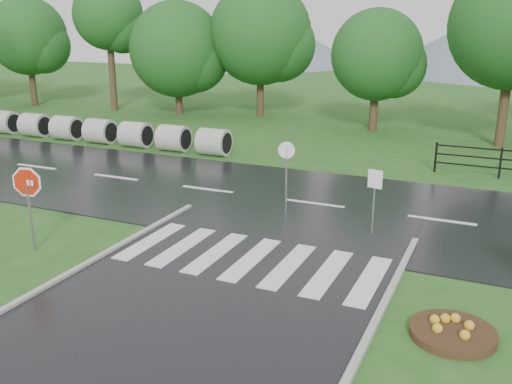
% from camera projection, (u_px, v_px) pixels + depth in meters
% --- Properties ---
extents(ground, '(120.00, 120.00, 0.00)m').
position_uv_depth(ground, '(132.00, 367.00, 9.94)').
color(ground, '#25551C').
rests_on(ground, ground).
extents(main_road, '(90.00, 8.00, 0.04)m').
position_uv_depth(main_road, '(315.00, 205.00, 18.67)').
color(main_road, black).
rests_on(main_road, ground).
extents(crosswalk, '(6.50, 2.80, 0.02)m').
position_uv_depth(crosswalk, '(251.00, 259.00, 14.29)').
color(crosswalk, silver).
rests_on(crosswalk, ground).
extents(hills, '(102.00, 48.00, 48.00)m').
position_uv_depth(hills, '(481.00, 202.00, 69.81)').
color(hills, slate).
rests_on(hills, ground).
extents(treeline, '(83.20, 5.20, 10.00)m').
position_uv_depth(treeline, '(416.00, 133.00, 30.50)').
color(treeline, '#174C1A').
rests_on(treeline, ground).
extents(culvert_pipes, '(13.90, 1.20, 1.20)m').
position_uv_depth(culvert_pipes, '(100.00, 131.00, 27.85)').
color(culvert_pipes, '#9E9B93').
rests_on(culvert_pipes, ground).
extents(stop_sign, '(1.03, 0.29, 2.40)m').
position_uv_depth(stop_sign, '(27.00, 189.00, 14.49)').
color(stop_sign, '#939399').
rests_on(stop_sign, ground).
extents(flower_bed, '(1.62, 1.62, 0.32)m').
position_uv_depth(flower_bed, '(453.00, 331.00, 10.84)').
color(flower_bed, '#332111').
rests_on(flower_bed, ground).
extents(reg_sign_small, '(0.42, 0.11, 1.90)m').
position_uv_depth(reg_sign_small, '(375.00, 189.00, 15.62)').
color(reg_sign_small, '#939399').
rests_on(reg_sign_small, ground).
extents(reg_sign_round, '(0.52, 0.13, 2.25)m').
position_uv_depth(reg_sign_round, '(286.00, 168.00, 17.59)').
color(reg_sign_round, '#939399').
rests_on(reg_sign_round, ground).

